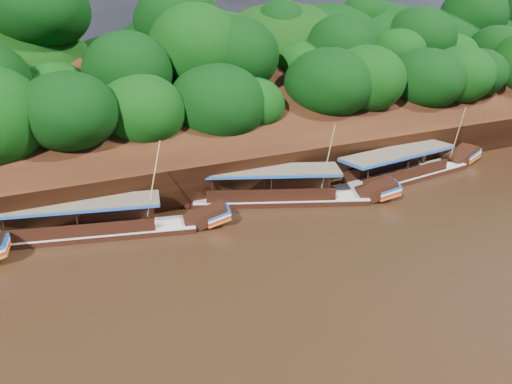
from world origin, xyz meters
TOP-DOWN VIEW (x-y plane):
  - ground at (0.00, 0.00)m, footprint 160.00×160.00m
  - riverbank at (-0.01, 22.73)m, footprint 120.00×30.06m
  - boat_0 at (11.62, 7.23)m, footprint 17.02×4.12m
  - boat_1 at (-0.45, 7.27)m, footprint 15.31×8.44m
  - boat_2 at (-14.27, 7.94)m, footprint 15.54×6.04m
  - reeds at (-3.48, 9.54)m, footprint 49.18×2.43m

SIDE VIEW (x-z plane):
  - ground at x=0.00m, z-range 0.00..0.00m
  - boat_2 at x=-14.27m, z-range -2.73..3.84m
  - boat_1 at x=-0.45m, z-range -2.81..4.05m
  - boat_0 at x=11.62m, z-range -2.61..3.85m
  - reeds at x=-3.48m, z-range -0.17..1.88m
  - riverbank at x=-0.01m, z-range -7.81..11.59m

